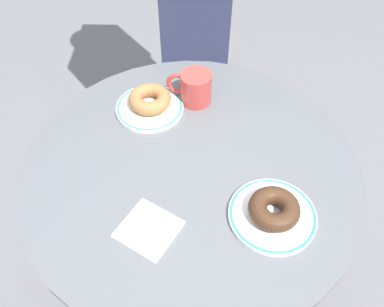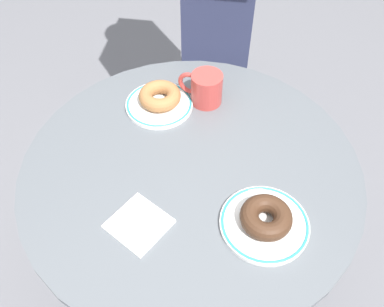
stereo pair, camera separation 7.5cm
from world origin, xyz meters
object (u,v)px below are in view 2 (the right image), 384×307
plate_right (264,224)px  paper_napkin (139,224)px  plate_left (159,104)px  donut_cinnamon (160,96)px  donut_chocolate (266,217)px  coffee_mug (205,88)px  cafe_table (191,220)px

plate_right → paper_napkin: (-0.13, -0.23, -0.00)m
plate_left → plate_right: size_ratio=0.95×
plate_left → paper_napkin: (0.30, -0.20, -0.00)m
donut_cinnamon → donut_chocolate: (0.44, 0.02, 0.00)m
plate_left → coffee_mug: bearing=70.9°
cafe_table → paper_napkin: 0.32m
coffee_mug → donut_cinnamon: bearing=-112.0°
cafe_table → plate_right: plate_right is taller
plate_left → donut_chocolate: size_ratio=1.65×
donut_chocolate → paper_napkin: bearing=-119.7°
plate_right → paper_napkin: plate_right is taller
donut_chocolate → paper_napkin: 0.26m
coffee_mug → plate_right: bearing=-12.7°
donut_chocolate → coffee_mug: coffee_mug is taller
plate_right → paper_napkin: 0.26m
cafe_table → donut_cinnamon: (-0.22, 0.03, 0.28)m
paper_napkin → cafe_table: bearing=116.6°
paper_napkin → donut_chocolate: bearing=60.3°
plate_left → coffee_mug: (0.04, 0.12, 0.04)m
plate_left → paper_napkin: 0.36m
plate_right → paper_napkin: size_ratio=1.67×
plate_left → paper_napkin: bearing=-33.2°
donut_cinnamon → donut_chocolate: 0.44m
cafe_table → plate_left: plate_left is taller
plate_right → coffee_mug: size_ratio=1.75×
plate_left → paper_napkin: size_ratio=1.59×
paper_napkin → plate_right: bearing=60.3°
plate_left → coffee_mug: 0.13m
cafe_table → paper_napkin: paper_napkin is taller
plate_left → plate_right: 0.43m
plate_left → donut_chocolate: donut_chocolate is taller
coffee_mug → paper_napkin: bearing=-50.2°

